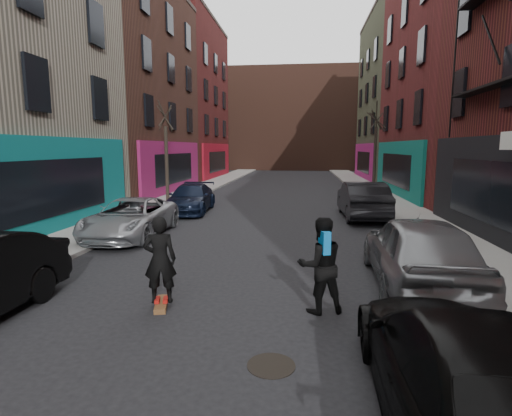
% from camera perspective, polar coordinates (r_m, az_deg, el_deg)
% --- Properties ---
extents(sidewalk_left, '(2.50, 84.00, 0.13)m').
position_cam_1_polar(sidewalk_left, '(34.74, -6.09, 3.55)').
color(sidewalk_left, gray).
rests_on(sidewalk_left, ground).
extents(sidewalk_right, '(2.50, 84.00, 0.13)m').
position_cam_1_polar(sidewalk_right, '(34.24, 14.81, 3.24)').
color(sidewalk_right, gray).
rests_on(sidewalk_right, ground).
extents(buildings_left, '(12.00, 56.00, 16.50)m').
position_cam_1_polar(buildings_left, '(25.27, -31.58, 19.14)').
color(buildings_left, '#562218').
rests_on(buildings_left, ground).
extents(building_far, '(40.00, 10.00, 14.00)m').
position_cam_1_polar(building_far, '(59.90, 5.43, 12.31)').
color(building_far, '#47281E').
rests_on(building_far, ground).
extents(tree_left_far, '(2.00, 2.00, 6.50)m').
position_cam_1_polar(tree_left_far, '(23.04, -12.74, 9.09)').
color(tree_left_far, black).
rests_on(tree_left_far, sidewalk_left).
extents(tree_right_far, '(2.00, 2.00, 6.80)m').
position_cam_1_polar(tree_right_far, '(28.17, 16.70, 9.12)').
color(tree_right_far, black).
rests_on(tree_right_far, sidewalk_right).
extents(parked_left_far, '(2.34, 4.89, 1.35)m').
position_cam_1_polar(parked_left_far, '(14.68, -17.43, -1.33)').
color(parked_left_far, '#92959A').
rests_on(parked_left_far, ground).
extents(parked_left_end, '(2.16, 4.73, 1.34)m').
position_cam_1_polar(parked_left_end, '(19.64, -9.30, 1.38)').
color(parked_left_end, black).
rests_on(parked_left_end, ground).
extents(parked_right_mid, '(2.12, 4.88, 1.40)m').
position_cam_1_polar(parked_right_mid, '(5.21, 27.92, -20.03)').
color(parked_right_mid, black).
rests_on(parked_right_mid, ground).
extents(parked_right_far, '(2.17, 4.98, 1.67)m').
position_cam_1_polar(parked_right_far, '(9.63, 22.22, -5.70)').
color(parked_right_far, gray).
rests_on(parked_right_far, ground).
extents(parked_right_end, '(1.83, 4.97, 1.63)m').
position_cam_1_polar(parked_right_end, '(18.37, 14.95, 1.15)').
color(parked_right_end, black).
rests_on(parked_right_end, ground).
extents(skateboard, '(0.41, 0.83, 0.10)m').
position_cam_1_polar(skateboard, '(8.31, -13.33, -13.22)').
color(skateboard, brown).
rests_on(skateboard, ground).
extents(skateboarder, '(0.71, 0.55, 1.72)m').
position_cam_1_polar(skateboarder, '(8.02, -13.56, -7.17)').
color(skateboarder, black).
rests_on(skateboarder, skateboard).
extents(pedestrian, '(1.05, 0.92, 1.83)m').
position_cam_1_polar(pedestrian, '(7.68, 9.21, -8.02)').
color(pedestrian, black).
rests_on(pedestrian, ground).
extents(manhole, '(0.78, 0.78, 0.01)m').
position_cam_1_polar(manhole, '(6.18, 2.18, -21.55)').
color(manhole, black).
rests_on(manhole, ground).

